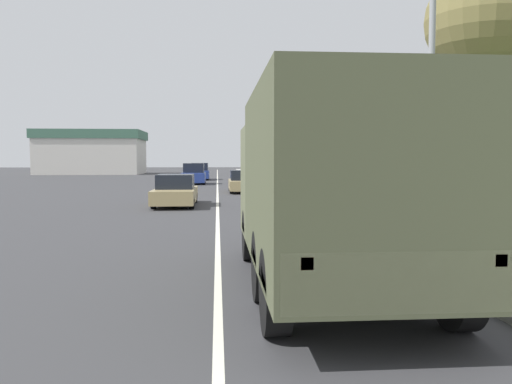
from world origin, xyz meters
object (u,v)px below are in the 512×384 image
(car_third_ahead, at_px, (194,175))
(car_fourth_ahead, at_px, (200,172))
(car_nearest_ahead, at_px, (176,191))
(pickup_truck, at_px, (481,198))
(car_second_ahead, at_px, (243,182))
(military_truck, at_px, (330,183))
(lamp_post, at_px, (421,74))

(car_third_ahead, distance_m, car_fourth_ahead, 8.65)
(car_nearest_ahead, distance_m, pickup_truck, 12.44)
(car_second_ahead, bearing_deg, pickup_truck, -68.49)
(car_third_ahead, bearing_deg, car_nearest_ahead, -89.72)
(military_truck, relative_size, car_fourth_ahead, 1.37)
(lamp_post, bearing_deg, military_truck, -130.54)
(car_nearest_ahead, xyz_separation_m, lamp_post, (6.37, -11.26, 3.30))
(car_nearest_ahead, xyz_separation_m, car_second_ahead, (3.42, 8.83, -0.01))
(military_truck, distance_m, car_third_ahead, 33.86)
(car_second_ahead, height_order, pickup_truck, pickup_truck)
(car_nearest_ahead, relative_size, pickup_truck, 0.85)
(car_second_ahead, relative_size, lamp_post, 0.72)
(car_nearest_ahead, height_order, car_third_ahead, car_third_ahead)
(car_third_ahead, bearing_deg, car_fourth_ahead, 88.68)
(car_third_ahead, xyz_separation_m, car_fourth_ahead, (0.20, 8.65, -0.01))
(car_second_ahead, height_order, car_fourth_ahead, car_fourth_ahead)
(military_truck, xyz_separation_m, lamp_post, (2.76, 3.23, 2.26))
(car_nearest_ahead, bearing_deg, military_truck, -76.02)
(military_truck, relative_size, pickup_truck, 1.22)
(car_nearest_ahead, height_order, lamp_post, lamp_post)
(car_nearest_ahead, distance_m, car_fourth_ahead, 27.80)
(car_fourth_ahead, bearing_deg, pickup_truck, -74.55)
(military_truck, relative_size, car_third_ahead, 1.66)
(car_third_ahead, height_order, lamp_post, lamp_post)
(car_nearest_ahead, height_order, car_fourth_ahead, car_fourth_ahead)
(car_fourth_ahead, bearing_deg, military_truck, -85.27)
(lamp_post, bearing_deg, car_second_ahead, 98.34)
(car_second_ahead, xyz_separation_m, car_third_ahead, (-3.52, 10.33, 0.14))
(car_third_ahead, bearing_deg, lamp_post, -78.01)
(car_nearest_ahead, distance_m, car_second_ahead, 9.47)
(lamp_post, bearing_deg, pickup_truck, 46.59)
(military_truck, xyz_separation_m, car_nearest_ahead, (-3.61, 14.49, -1.04))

